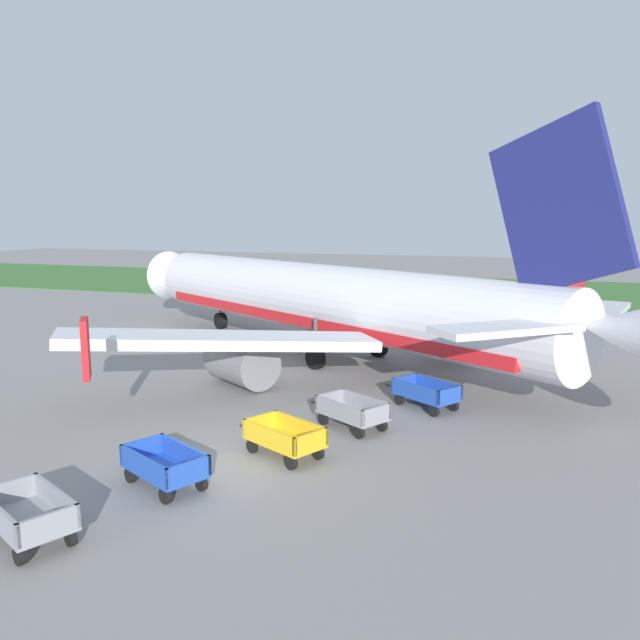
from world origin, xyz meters
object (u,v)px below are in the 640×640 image
at_px(baggage_cart_nearest, 28,515).
at_px(baggage_cart_third_in_row, 284,438).
at_px(airplane, 330,302).
at_px(baggage_cart_second_in_row, 164,466).
at_px(baggage_cart_far_end, 426,393).
at_px(baggage_cart_fourth_in_row, 352,412).

height_order(baggage_cart_nearest, baggage_cart_third_in_row, same).
height_order(airplane, baggage_cart_second_in_row, airplane).
bearing_deg(airplane, baggage_cart_far_end, -48.22).
bearing_deg(baggage_cart_nearest, baggage_cart_fourth_in_row, 64.10).
bearing_deg(baggage_cart_nearest, airplane, 88.67).
distance_m(baggage_cart_nearest, baggage_cart_fourth_in_row, 11.13).
distance_m(baggage_cart_fourth_in_row, baggage_cart_far_end, 3.88).
relative_size(baggage_cart_nearest, baggage_cart_fourth_in_row, 1.02).
relative_size(airplane, baggage_cart_fourth_in_row, 9.89).
distance_m(baggage_cart_nearest, baggage_cart_third_in_row, 7.66).
xyz_separation_m(baggage_cart_fourth_in_row, baggage_cart_far_end, (2.08, 3.28, 0.00)).
distance_m(airplane, baggage_cart_nearest, 20.67).
relative_size(airplane, baggage_cart_third_in_row, 9.68).
bearing_deg(baggage_cart_second_in_row, baggage_cart_fourth_in_row, 61.32).
bearing_deg(baggage_cart_second_in_row, baggage_cart_third_in_row, 54.53).
height_order(baggage_cart_nearest, baggage_cart_far_end, same).
height_order(airplane, baggage_cart_third_in_row, airplane).
relative_size(airplane, baggage_cart_nearest, 9.65).
bearing_deg(baggage_cart_fourth_in_row, baggage_cart_nearest, -115.90).
relative_size(baggage_cart_nearest, baggage_cart_third_in_row, 1.00).
bearing_deg(airplane, baggage_cart_second_in_row, -87.11).
distance_m(baggage_cart_second_in_row, baggage_cart_far_end, 11.23).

